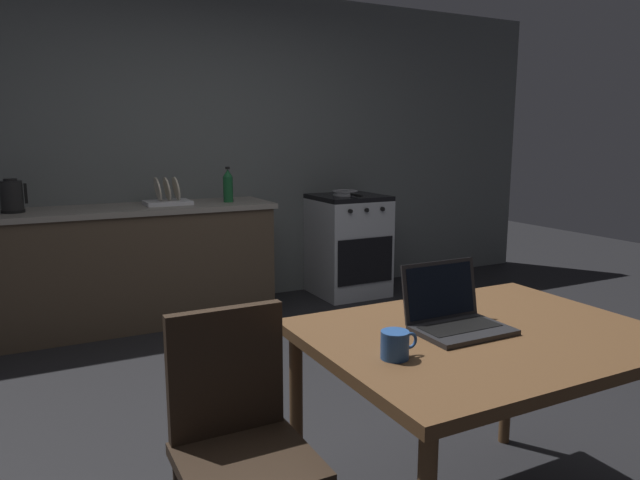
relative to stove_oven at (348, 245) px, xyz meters
The scene contains 12 objects.
ground_plane 2.49m from the stove_oven, 120.80° to the right, with size 12.00×12.00×0.00m, color black.
back_wall 1.33m from the stove_oven, 159.74° to the left, with size 6.40×0.10×2.61m, color slate.
kitchen_counter 1.89m from the stove_oven, behind, with size 2.16×0.64×0.90m.
stove_oven is the anchor object (origin of this frame).
dining_table 3.24m from the stove_oven, 111.53° to the right, with size 1.19×0.91×0.75m.
chair 3.51m from the stove_oven, 125.48° to the right, with size 0.40×0.40×0.88m.
laptop 3.22m from the stove_oven, 113.20° to the right, with size 0.32×0.26×0.22m.
electric_kettle 2.70m from the stove_oven, behind, with size 0.17×0.15×0.23m.
bottle 1.27m from the stove_oven, behind, with size 0.08×0.08×0.28m.
frying_pan 0.48m from the stove_oven, 148.63° to the right, with size 0.23×0.40×0.05m.
coffee_mug 3.48m from the stove_oven, 117.53° to the right, with size 0.13×0.09×0.09m.
dish_rack 1.67m from the stove_oven, behind, with size 0.34×0.26×0.21m.
Camera 1 is at (-1.32, -2.35, 1.42)m, focal length 32.57 mm.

